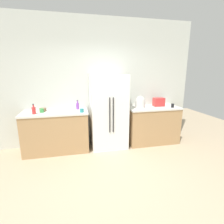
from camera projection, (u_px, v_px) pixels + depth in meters
The scene contains 13 objects.
ground_plane at pixel (112, 184), 2.82m from camera, with size 9.94×9.94×0.00m, color tan.
kitchen_back_panel at pixel (95, 83), 4.24m from camera, with size 4.97×0.10×3.05m, color silver.
counter_left at pixel (56, 131), 3.92m from camera, with size 1.44×0.66×0.93m.
counter_right at pixel (152, 124), 4.43m from camera, with size 1.31×0.66×0.93m.
refrigerator at pixel (108, 112), 4.07m from camera, with size 0.84×0.66×1.74m.
toaster at pixel (159, 102), 4.40m from camera, with size 0.27×0.18×0.21m, color red.
rice_cooker at pixel (140, 102), 4.21m from camera, with size 0.24×0.24×0.28m.
bottle_a at pixel (34, 110), 3.59m from camera, with size 0.08×0.08×0.21m.
bottle_b at pixel (78, 106), 4.03m from camera, with size 0.07×0.07×0.22m.
cup_a at pixel (82, 110), 3.74m from camera, with size 0.09×0.09×0.08m, color teal.
cup_b at pixel (42, 111), 3.73m from camera, with size 0.08×0.08×0.09m, color green.
cup_c at pixel (173, 106), 4.24m from camera, with size 0.07×0.07×0.09m, color black.
bowl_a at pixel (43, 110), 3.86m from camera, with size 0.15×0.15×0.07m, color brown.
Camera 1 is at (-0.54, -2.40, 1.82)m, focal length 27.50 mm.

